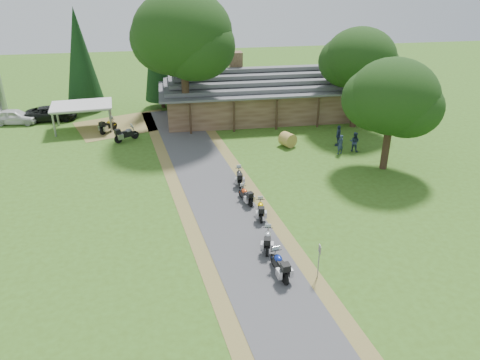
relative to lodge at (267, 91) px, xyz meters
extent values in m
plane|color=#3A5B19|center=(-6.00, -24.00, -2.45)|extent=(120.00, 120.00, 0.00)
plane|color=#424244|center=(-6.50, -20.00, -2.45)|extent=(51.95, 51.95, 0.00)
imported|color=silver|center=(-24.61, 0.96, -1.54)|extent=(2.96, 5.69, 1.82)
imported|color=black|center=(-21.39, 1.58, -1.43)|extent=(2.58, 5.45, 2.04)
imported|color=#283552|center=(3.85, -11.06, -1.48)|extent=(0.66, 0.58, 1.95)
imported|color=#283552|center=(5.22, -10.69, -1.47)|extent=(0.69, 0.66, 1.97)
imported|color=#283552|center=(4.32, -9.28, -1.38)|extent=(0.69, 0.75, 2.14)
cylinder|color=#A6903C|center=(0.01, -8.76, -1.85)|extent=(1.57, 1.53, 1.20)
cone|color=black|center=(-10.43, 4.03, 3.98)|extent=(3.58, 3.58, 12.86)
cone|color=black|center=(-18.34, 4.50, 2.71)|extent=(3.68, 3.68, 10.32)
camera|label=1|loc=(-9.79, -45.01, 12.76)|focal=35.00mm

